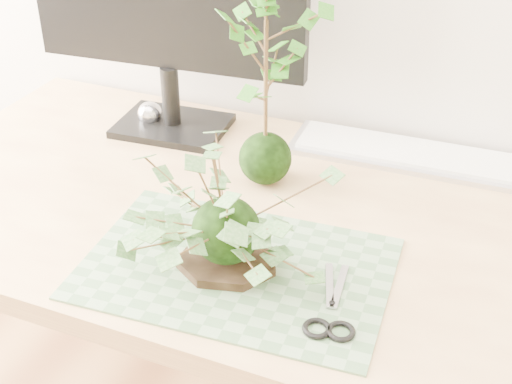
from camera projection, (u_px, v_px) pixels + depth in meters
desk at (323, 268)px, 1.24m from camera, size 1.60×0.70×0.74m
cutting_mat at (236, 268)px, 1.10m from camera, size 0.49×0.34×0.00m
stone_dish at (227, 262)px, 1.10m from camera, size 0.19×0.19×0.01m
ivy_kokedama at (225, 203)px, 1.04m from camera, size 0.30×0.30×0.21m
maple_kokedama at (266, 34)px, 1.17m from camera, size 0.25×0.25×0.40m
keyboard at (408, 154)px, 1.39m from camera, size 0.47×0.15×0.02m
foil_ball at (150, 114)px, 1.50m from camera, size 0.05×0.05×0.05m
scissors at (326, 319)px, 0.99m from camera, size 0.08×0.17×0.01m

